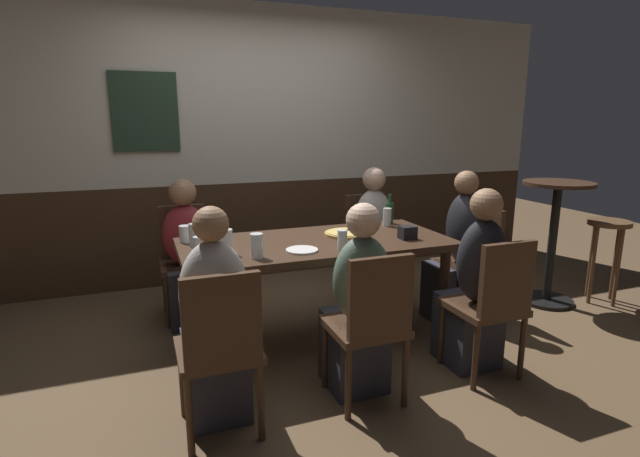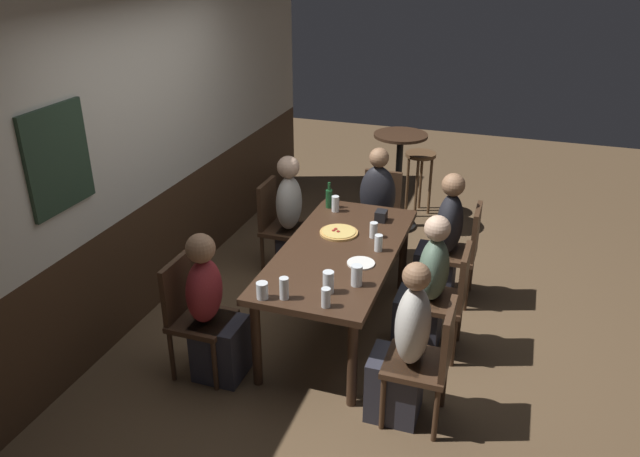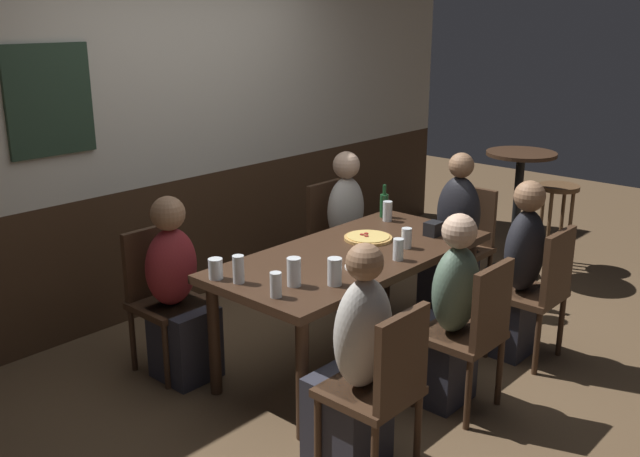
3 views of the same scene
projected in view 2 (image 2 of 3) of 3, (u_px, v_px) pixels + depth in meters
name	position (u px, v px, depth m)	size (l,w,h in m)	color
ground_plane	(338.00, 330.00, 5.07)	(12.00, 12.00, 0.00)	brown
wall_back	(143.00, 157.00, 4.99)	(6.40, 0.13, 2.60)	#3D2819
dining_table	(339.00, 258.00, 4.79)	(1.83, 0.85, 0.74)	#382316
chair_left_near	(429.00, 358.00, 3.92)	(0.40, 0.40, 0.88)	#422B1C
chair_left_far	(192.00, 311.00, 4.41)	(0.40, 0.40, 0.88)	#422B1C
chair_right_far	(278.00, 222.00, 5.79)	(0.40, 0.40, 0.88)	#422B1C
chair_head_east	(380.00, 212.00, 6.00)	(0.40, 0.40, 0.88)	#422B1C
chair_mid_near	(447.00, 295.00, 4.61)	(0.40, 0.40, 0.88)	#422B1C
chair_right_near	(461.00, 248.00, 5.30)	(0.40, 0.40, 0.88)	#422B1C
person_left_near	(403.00, 355.00, 3.97)	(0.34, 0.37, 1.15)	#2D2D38
person_left_far	(213.00, 318.00, 4.37)	(0.34, 0.37, 1.12)	#2D2D38
person_right_far	(294.00, 225.00, 5.75)	(0.34, 0.37, 1.15)	#2D2D38
person_head_east	(375.00, 219.00, 5.86)	(0.37, 0.34, 1.17)	#2D2D38
person_mid_near	(425.00, 294.00, 4.67)	(0.34, 0.37, 1.12)	#2D2D38
person_right_near	(442.00, 246.00, 5.35)	(0.34, 0.37, 1.16)	#2D2D38
pizza	(339.00, 232.00, 4.99)	(0.31, 0.31, 0.03)	tan
pint_glass_pale	(357.00, 277.00, 4.23)	(0.08, 0.08, 0.15)	silver
pint_glass_stout	(328.00, 283.00, 4.15)	(0.08, 0.08, 0.15)	silver
tumbler_water	(378.00, 243.00, 4.70)	(0.06, 0.06, 0.13)	silver
pint_glass_amber	(335.00, 205.00, 5.38)	(0.06, 0.06, 0.14)	silver
highball_clear	(374.00, 230.00, 4.91)	(0.06, 0.06, 0.13)	silver
beer_glass_half	(284.00, 289.00, 4.08)	(0.06, 0.06, 0.15)	silver
tumbler_short	(326.00, 299.00, 3.99)	(0.06, 0.06, 0.13)	silver
beer_glass_tall	(262.00, 291.00, 4.09)	(0.08, 0.08, 0.11)	silver
beer_bottle_green	(329.00, 198.00, 5.44)	(0.06, 0.06, 0.23)	#194723
plate_white_large	(361.00, 263.00, 4.53)	(0.20, 0.20, 0.01)	white
condiment_caddy	(381.00, 216.00, 5.20)	(0.11, 0.09, 0.09)	black
side_bar_table	(399.00, 173.00, 6.63)	(0.56, 0.56, 1.05)	black
bar_stool	(420.00, 166.00, 6.99)	(0.34, 0.34, 0.72)	brown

